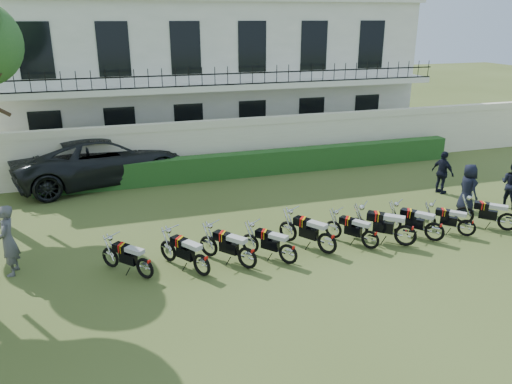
{
  "coord_description": "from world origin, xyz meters",
  "views": [
    {
      "loc": [
        -5.32,
        -12.15,
        6.37
      ],
      "look_at": [
        -0.68,
        2.53,
        0.94
      ],
      "focal_mm": 35.0,
      "sensor_mm": 36.0,
      "label": 1
    }
  ],
  "objects_px": {
    "motorcycle_1": "(202,260)",
    "inspector": "(8,240)",
    "motorcycle_0": "(145,263)",
    "suv": "(102,159)",
    "motorcycle_4": "(327,238)",
    "officer_4": "(512,184)",
    "motorcycle_3": "(288,249)",
    "motorcycle_7": "(435,227)",
    "motorcycle_2": "(247,253)",
    "officer_5": "(443,173)",
    "officer_3": "(468,188)",
    "motorcycle_5": "(371,235)",
    "motorcycle_8": "(467,224)",
    "motorcycle_9": "(508,217)",
    "motorcycle_6": "(406,230)"
  },
  "relations": [
    {
      "from": "motorcycle_1",
      "to": "inspector",
      "type": "relative_size",
      "value": 0.87
    },
    {
      "from": "motorcycle_0",
      "to": "suv",
      "type": "distance_m",
      "value": 8.78
    },
    {
      "from": "motorcycle_4",
      "to": "inspector",
      "type": "height_order",
      "value": "inspector"
    },
    {
      "from": "inspector",
      "to": "officer_4",
      "type": "bearing_deg",
      "value": 95.86
    },
    {
      "from": "motorcycle_0",
      "to": "motorcycle_3",
      "type": "bearing_deg",
      "value": -47.62
    },
    {
      "from": "motorcycle_7",
      "to": "suv",
      "type": "xyz_separation_m",
      "value": [
        -9.23,
        9.04,
        0.48
      ]
    },
    {
      "from": "motorcycle_1",
      "to": "motorcycle_4",
      "type": "xyz_separation_m",
      "value": [
        3.63,
        0.19,
        0.02
      ]
    },
    {
      "from": "motorcycle_2",
      "to": "officer_5",
      "type": "xyz_separation_m",
      "value": [
        8.77,
        3.61,
        0.34
      ]
    },
    {
      "from": "inspector",
      "to": "motorcycle_4",
      "type": "bearing_deg",
      "value": 85.84
    },
    {
      "from": "suv",
      "to": "officer_3",
      "type": "height_order",
      "value": "suv"
    },
    {
      "from": "motorcycle_2",
      "to": "suv",
      "type": "xyz_separation_m",
      "value": [
        -3.43,
        9.01,
        0.47
      ]
    },
    {
      "from": "motorcycle_4",
      "to": "officer_4",
      "type": "xyz_separation_m",
      "value": [
        7.75,
        1.47,
        0.35
      ]
    },
    {
      "from": "motorcycle_3",
      "to": "motorcycle_7",
      "type": "bearing_deg",
      "value": -39.06
    },
    {
      "from": "motorcycle_5",
      "to": "officer_5",
      "type": "relative_size",
      "value": 0.91
    },
    {
      "from": "officer_5",
      "to": "motorcycle_7",
      "type": "bearing_deg",
      "value": 127.02
    },
    {
      "from": "motorcycle_8",
      "to": "officer_3",
      "type": "distance_m",
      "value": 2.33
    },
    {
      "from": "motorcycle_3",
      "to": "motorcycle_9",
      "type": "relative_size",
      "value": 1.04
    },
    {
      "from": "motorcycle_3",
      "to": "inspector",
      "type": "relative_size",
      "value": 0.77
    },
    {
      "from": "motorcycle_3",
      "to": "officer_5",
      "type": "bearing_deg",
      "value": -13.81
    },
    {
      "from": "motorcycle_0",
      "to": "motorcycle_8",
      "type": "distance_m",
      "value": 9.62
    },
    {
      "from": "motorcycle_8",
      "to": "officer_3",
      "type": "height_order",
      "value": "officer_3"
    },
    {
      "from": "motorcycle_6",
      "to": "motorcycle_8",
      "type": "xyz_separation_m",
      "value": [
        2.19,
        0.04,
        -0.09
      ]
    },
    {
      "from": "motorcycle_2",
      "to": "motorcycle_9",
      "type": "relative_size",
      "value": 1.11
    },
    {
      "from": "motorcycle_0",
      "to": "motorcycle_9",
      "type": "xyz_separation_m",
      "value": [
        11.12,
        -0.34,
        0.02
      ]
    },
    {
      "from": "motorcycle_8",
      "to": "motorcycle_9",
      "type": "bearing_deg",
      "value": -46.6
    },
    {
      "from": "motorcycle_4",
      "to": "motorcycle_8",
      "type": "relative_size",
      "value": 1.34
    },
    {
      "from": "motorcycle_7",
      "to": "officer_3",
      "type": "height_order",
      "value": "officer_3"
    },
    {
      "from": "motorcycle_1",
      "to": "motorcycle_3",
      "type": "distance_m",
      "value": 2.36
    },
    {
      "from": "motorcycle_2",
      "to": "officer_5",
      "type": "bearing_deg",
      "value": -16.33
    },
    {
      "from": "motorcycle_0",
      "to": "motorcycle_8",
      "type": "relative_size",
      "value": 1.09
    },
    {
      "from": "suv",
      "to": "officer_3",
      "type": "relative_size",
      "value": 4.06
    },
    {
      "from": "motorcycle_8",
      "to": "inspector",
      "type": "relative_size",
      "value": 0.67
    },
    {
      "from": "officer_4",
      "to": "motorcycle_4",
      "type": "bearing_deg",
      "value": 87.6
    },
    {
      "from": "motorcycle_7",
      "to": "motorcycle_4",
      "type": "bearing_deg",
      "value": 137.75
    },
    {
      "from": "officer_5",
      "to": "suv",
      "type": "bearing_deg",
      "value": 52.28
    },
    {
      "from": "motorcycle_6",
      "to": "motorcycle_3",
      "type": "bearing_deg",
      "value": 131.88
    },
    {
      "from": "motorcycle_2",
      "to": "motorcycle_8",
      "type": "bearing_deg",
      "value": -38.87
    },
    {
      "from": "motorcycle_1",
      "to": "motorcycle_6",
      "type": "relative_size",
      "value": 1.03
    },
    {
      "from": "motorcycle_5",
      "to": "inspector",
      "type": "relative_size",
      "value": 0.79
    },
    {
      "from": "motorcycle_5",
      "to": "officer_3",
      "type": "relative_size",
      "value": 0.89
    },
    {
      "from": "motorcycle_1",
      "to": "motorcycle_5",
      "type": "bearing_deg",
      "value": -31.69
    },
    {
      "from": "motorcycle_6",
      "to": "suv",
      "type": "bearing_deg",
      "value": 83.82
    },
    {
      "from": "motorcycle_6",
      "to": "motorcycle_8",
      "type": "relative_size",
      "value": 1.27
    },
    {
      "from": "motorcycle_0",
      "to": "officer_3",
      "type": "distance_m",
      "value": 11.16
    },
    {
      "from": "motorcycle_0",
      "to": "motorcycle_7",
      "type": "bearing_deg",
      "value": -44.36
    },
    {
      "from": "suv",
      "to": "inspector",
      "type": "relative_size",
      "value": 3.62
    },
    {
      "from": "motorcycle_0",
      "to": "motorcycle_9",
      "type": "relative_size",
      "value": 0.98
    },
    {
      "from": "motorcycle_1",
      "to": "motorcycle_4",
      "type": "height_order",
      "value": "motorcycle_4"
    },
    {
      "from": "motorcycle_4",
      "to": "officer_5",
      "type": "height_order",
      "value": "officer_5"
    },
    {
      "from": "officer_3",
      "to": "motorcycle_3",
      "type": "bearing_deg",
      "value": 109.42
    }
  ]
}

